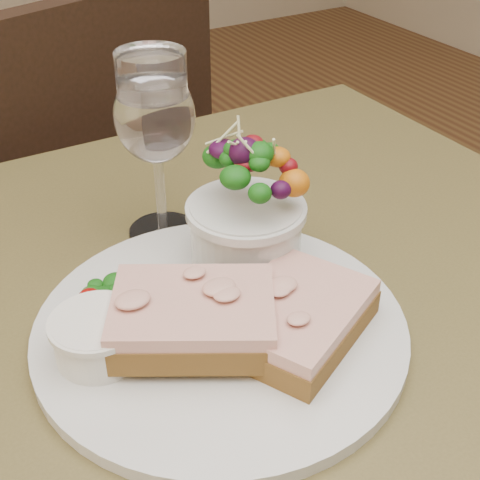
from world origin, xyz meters
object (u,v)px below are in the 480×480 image
wine_glass (155,121)px  sandwich_front (296,317)px  dinner_plate (220,328)px  salad_bowl (246,207)px  cafe_table (256,395)px  sandwich_back (193,317)px  ramekin (98,336)px  chair_far (75,293)px

wine_glass → sandwich_front: bearing=-83.6°
dinner_plate → salad_bowl: (0.06, 0.06, 0.07)m
cafe_table → dinner_plate: (-0.04, -0.01, 0.11)m
cafe_table → sandwich_back: (-0.07, -0.01, 0.14)m
sandwich_back → ramekin: size_ratio=2.34×
wine_glass → dinner_plate: bearing=-98.1°
sandwich_front → sandwich_back: sandwich_back is taller
ramekin → sandwich_front: bearing=-20.9°
dinner_plate → salad_bowl: 0.11m
sandwich_front → cafe_table: bearing=70.9°
sandwich_back → wine_glass: 0.20m
chair_far → dinner_plate: 0.84m
salad_bowl → sandwich_back: bearing=-141.3°
dinner_plate → sandwich_front: bearing=-42.3°
cafe_table → dinner_plate: bearing=-171.8°
chair_far → wine_glass: bearing=69.3°
cafe_table → chair_far: size_ratio=0.89×
cafe_table → sandwich_back: size_ratio=5.05×
ramekin → wine_glass: 0.21m
sandwich_front → sandwich_back: (-0.08, 0.03, 0.01)m
salad_bowl → sandwich_front: bearing=-98.7°
cafe_table → ramekin: (-0.14, 0.01, 0.13)m
dinner_plate → ramekin: size_ratio=4.57×
cafe_table → ramekin: size_ratio=11.82×
salad_bowl → ramekin: bearing=-162.6°
dinner_plate → ramekin: 0.10m
cafe_table → sandwich_front: 0.14m
ramekin → cafe_table: bearing=-3.2°
dinner_plate → chair_far: bearing=86.4°
sandwich_front → ramekin: bearing=132.3°
ramekin → dinner_plate: bearing=-7.7°
sandwich_front → sandwich_back: size_ratio=0.96×
sandwich_back → wine_glass: bearing=103.1°
dinner_plate → salad_bowl: bearing=45.7°
sandwich_back → ramekin: bearing=-167.9°
cafe_table → dinner_plate: dinner_plate is taller
dinner_plate → wine_glass: size_ratio=1.77×
ramekin → wine_glass: bearing=50.8°
sandwich_front → ramekin: ramekin is taller
dinner_plate → sandwich_front: (0.05, -0.04, 0.02)m
ramekin → salad_bowl: size_ratio=0.53×
chair_far → ramekin: chair_far is taller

